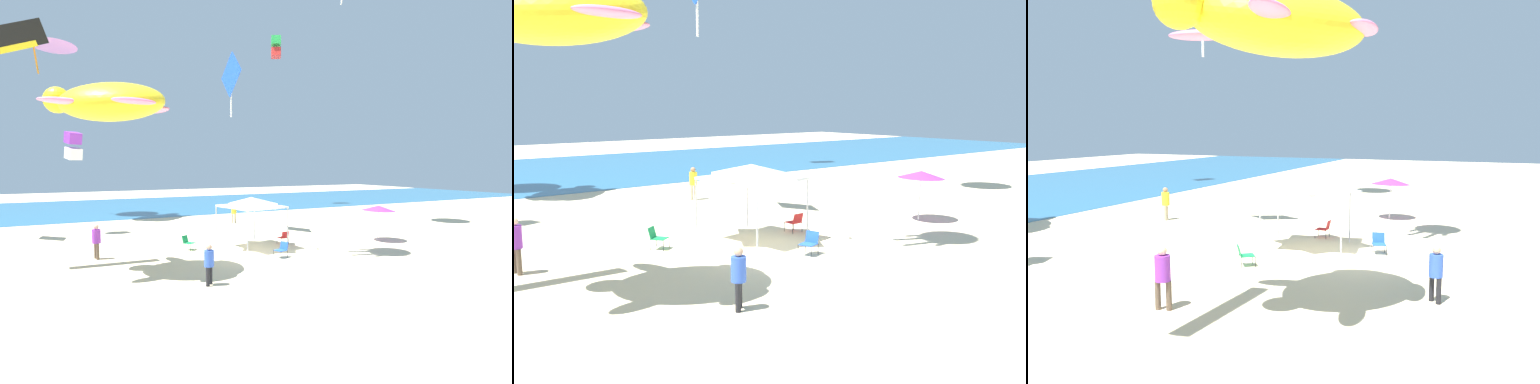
% 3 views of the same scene
% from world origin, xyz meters
% --- Properties ---
extents(ground, '(120.00, 120.00, 0.10)m').
position_xyz_m(ground, '(0.00, 0.00, -0.05)').
color(ground, beige).
extents(canopy_tent, '(3.41, 3.74, 2.98)m').
position_xyz_m(canopy_tent, '(0.35, 2.54, 2.67)').
color(canopy_tent, '#B7B7BC').
rests_on(canopy_tent, ground).
extents(beach_umbrella, '(2.12, 2.11, 2.32)m').
position_xyz_m(beach_umbrella, '(8.57, 0.70, 2.11)').
color(beach_umbrella, silver).
rests_on(beach_umbrella, ground).
extents(folding_chair_near_cooler, '(0.76, 0.69, 0.82)m').
position_xyz_m(folding_chair_near_cooler, '(0.66, -0.44, 0.47)').
color(folding_chair_near_cooler, black).
rests_on(folding_chair_near_cooler, ground).
extents(folding_chair_facing_ocean, '(0.79, 0.81, 0.82)m').
position_xyz_m(folding_chair_facing_ocean, '(-3.17, 3.68, 0.47)').
color(folding_chair_facing_ocean, black).
rests_on(folding_chair_facing_ocean, ground).
extents(folding_chair_left_of_tent, '(0.55, 0.64, 0.82)m').
position_xyz_m(folding_chair_left_of_tent, '(2.57, 2.50, 0.47)').
color(folding_chair_left_of_tent, black).
rests_on(folding_chair_left_of_tent, ground).
extents(cooler_box, '(0.71, 0.58, 0.40)m').
position_xyz_m(cooler_box, '(3.21, 0.54, 0.20)').
color(cooler_box, white).
rests_on(cooler_box, ground).
extents(person_watching_sky, '(0.40, 0.40, 1.68)m').
position_xyz_m(person_watching_sky, '(-4.44, -3.22, 0.99)').
color(person_watching_sky, black).
rests_on(person_watching_sky, ground).
extents(person_beachcomber, '(0.43, 0.48, 1.83)m').
position_xyz_m(person_beachcomber, '(-8.04, 3.65, 1.07)').
color(person_beachcomber, brown).
rests_on(person_beachcomber, ground).
extents(person_kite_handler, '(0.47, 0.43, 1.81)m').
position_xyz_m(person_kite_handler, '(3.44, 11.96, 1.06)').
color(person_kite_handler, '#C6B28C').
rests_on(person_kite_handler, ground).
extents(kite_turtle_yellow, '(5.99, 5.96, 2.35)m').
position_xyz_m(kite_turtle_yellow, '(-7.63, 0.41, 7.59)').
color(kite_turtle_yellow, yellow).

